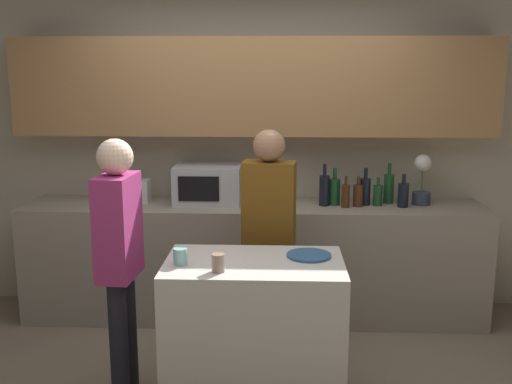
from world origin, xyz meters
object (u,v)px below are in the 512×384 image
(bottle_7, at_px, (403,194))
(toaster, at_px, (133,191))
(bottle_1, at_px, (334,191))
(bottle_6, at_px, (389,188))
(cup_0, at_px, (218,263))
(person_left, at_px, (119,249))
(potted_plant, at_px, (422,180))
(bottle_0, at_px, (324,190))
(microwave, at_px, (208,184))
(cup_1, at_px, (180,256))
(person_center, at_px, (269,228))
(bottle_3, at_px, (358,195))
(bottle_5, at_px, (378,195))
(bottle_4, at_px, (365,191))
(bottle_2, at_px, (346,195))
(plate_on_island, at_px, (309,255))

(bottle_7, bearing_deg, toaster, 177.46)
(bottle_1, height_order, bottle_6, bottle_6)
(bottle_6, height_order, cup_0, bottle_6)
(cup_0, xyz_separation_m, person_left, (-0.60, 0.25, -0.01))
(potted_plant, distance_m, bottle_0, 0.77)
(microwave, distance_m, bottle_6, 1.43)
(cup_1, xyz_separation_m, person_center, (0.48, 0.65, -0.00))
(bottle_3, height_order, bottle_5, bottle_3)
(bottle_4, relative_size, bottle_6, 0.91)
(bottle_3, height_order, bottle_7, bottle_7)
(toaster, height_order, bottle_2, bottle_2)
(potted_plant, relative_size, plate_on_island, 1.52)
(bottle_2, bearing_deg, potted_plant, 11.57)
(bottle_5, xyz_separation_m, cup_1, (-1.31, -1.41, -0.07))
(plate_on_island, distance_m, cup_1, 0.74)
(bottle_3, bearing_deg, potted_plant, 9.56)
(plate_on_island, relative_size, cup_1, 2.79)
(plate_on_island, bearing_deg, cup_0, -150.32)
(microwave, distance_m, bottle_5, 1.33)
(microwave, relative_size, person_center, 0.33)
(bottle_1, distance_m, cup_0, 1.71)
(cup_0, bearing_deg, cup_1, 153.12)
(microwave, xyz_separation_m, potted_plant, (1.68, 0.00, 0.05))
(microwave, height_order, bottle_3, microwave)
(bottle_1, height_order, bottle_2, bottle_1)
(cup_0, bearing_deg, bottle_0, 65.89)
(bottle_6, bearing_deg, bottle_1, -169.79)
(cup_0, height_order, person_center, person_center)
(plate_on_island, bearing_deg, bottle_4, 68.55)
(bottle_7, bearing_deg, bottle_2, -176.19)
(person_left, bearing_deg, cup_0, 72.12)
(cup_0, bearing_deg, bottle_5, 54.41)
(bottle_1, relative_size, cup_0, 2.93)
(bottle_0, relative_size, cup_0, 3.32)
(bottle_0, relative_size, plate_on_island, 1.26)
(bottle_7, distance_m, cup_0, 1.96)
(bottle_2, relative_size, bottle_4, 0.84)
(bottle_2, bearing_deg, bottle_4, 30.38)
(microwave, bearing_deg, bottle_4, -1.26)
(person_center, bearing_deg, bottle_6, -130.50)
(microwave, distance_m, cup_0, 1.60)
(microwave, xyz_separation_m, bottle_0, (0.91, -0.07, -0.02))
(potted_plant, distance_m, bottle_1, 0.69)
(person_left, bearing_deg, cup_1, 74.87)
(bottle_5, bearing_deg, bottle_2, -164.13)
(bottle_3, bearing_deg, bottle_7, -1.54)
(bottle_2, bearing_deg, person_center, -129.89)
(microwave, bearing_deg, bottle_0, -4.18)
(bottle_0, xyz_separation_m, bottle_6, (0.52, 0.11, -0.00))
(bottle_3, height_order, person_center, person_center)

